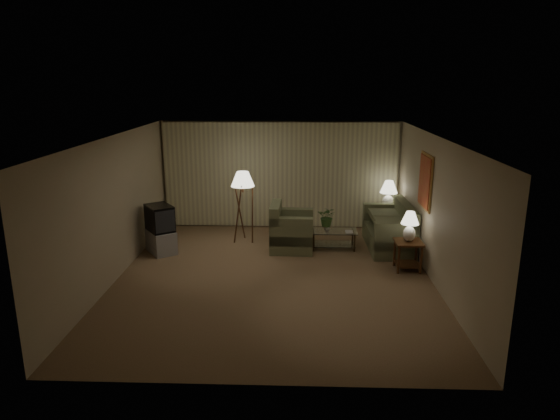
{
  "coord_description": "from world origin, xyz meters",
  "views": [
    {
      "loc": [
        0.44,
        -8.97,
        3.73
      ],
      "look_at": [
        0.1,
        0.6,
        1.19
      ],
      "focal_mm": 32.0,
      "sensor_mm": 36.0,
      "label": 1
    }
  ],
  "objects_px": {
    "coffee_table": "(334,237)",
    "ottoman": "(293,233)",
    "tv_cabinet": "(161,241)",
    "crt_tv": "(160,218)",
    "table_lamp_far": "(389,193)",
    "sofa": "(389,230)",
    "armchair": "(292,231)",
    "floor_lamp": "(243,205)",
    "vase": "(327,228)",
    "side_table_near": "(408,250)",
    "side_table_far": "(387,218)",
    "table_lamp_near": "(410,224)"
  },
  "relations": [
    {
      "from": "side_table_far",
      "to": "side_table_near",
      "type": "bearing_deg",
      "value": -90.0
    },
    {
      "from": "table_lamp_near",
      "to": "floor_lamp",
      "type": "height_order",
      "value": "floor_lamp"
    },
    {
      "from": "table_lamp_near",
      "to": "tv_cabinet",
      "type": "distance_m",
      "value": 5.32
    },
    {
      "from": "side_table_far",
      "to": "ottoman",
      "type": "relative_size",
      "value": 1.01
    },
    {
      "from": "tv_cabinet",
      "to": "vase",
      "type": "distance_m",
      "value": 3.69
    },
    {
      "from": "table_lamp_near",
      "to": "vase",
      "type": "height_order",
      "value": "table_lamp_near"
    },
    {
      "from": "coffee_table",
      "to": "floor_lamp",
      "type": "xyz_separation_m",
      "value": [
        -2.08,
        0.43,
        0.6
      ]
    },
    {
      "from": "side_table_far",
      "to": "tv_cabinet",
      "type": "distance_m",
      "value": 5.43
    },
    {
      "from": "tv_cabinet",
      "to": "side_table_near",
      "type": "bearing_deg",
      "value": 45.37
    },
    {
      "from": "vase",
      "to": "tv_cabinet",
      "type": "bearing_deg",
      "value": -173.91
    },
    {
      "from": "coffee_table",
      "to": "ottoman",
      "type": "bearing_deg",
      "value": 153.54
    },
    {
      "from": "ottoman",
      "to": "vase",
      "type": "height_order",
      "value": "vase"
    },
    {
      "from": "armchair",
      "to": "tv_cabinet",
      "type": "bearing_deg",
      "value": 97.84
    },
    {
      "from": "armchair",
      "to": "ottoman",
      "type": "height_order",
      "value": "armchair"
    },
    {
      "from": "table_lamp_far",
      "to": "tv_cabinet",
      "type": "height_order",
      "value": "table_lamp_far"
    },
    {
      "from": "floor_lamp",
      "to": "vase",
      "type": "distance_m",
      "value": 2.01
    },
    {
      "from": "side_table_near",
      "to": "side_table_far",
      "type": "relative_size",
      "value": 1.0
    },
    {
      "from": "side_table_near",
      "to": "vase",
      "type": "distance_m",
      "value": 1.98
    },
    {
      "from": "side_table_near",
      "to": "tv_cabinet",
      "type": "xyz_separation_m",
      "value": [
        -5.2,
        0.86,
        -0.16
      ]
    },
    {
      "from": "table_lamp_far",
      "to": "crt_tv",
      "type": "distance_m",
      "value": 5.43
    },
    {
      "from": "armchair",
      "to": "ottoman",
      "type": "bearing_deg",
      "value": 0.7
    },
    {
      "from": "tv_cabinet",
      "to": "crt_tv",
      "type": "bearing_deg",
      "value": 0.0
    },
    {
      "from": "sofa",
      "to": "tv_cabinet",
      "type": "height_order",
      "value": "sofa"
    },
    {
      "from": "armchair",
      "to": "floor_lamp",
      "type": "relative_size",
      "value": 0.63
    },
    {
      "from": "sofa",
      "to": "side_table_far",
      "type": "height_order",
      "value": "sofa"
    },
    {
      "from": "armchair",
      "to": "floor_lamp",
      "type": "xyz_separation_m",
      "value": [
        -1.14,
        0.52,
        0.46
      ]
    },
    {
      "from": "table_lamp_near",
      "to": "floor_lamp",
      "type": "xyz_separation_m",
      "value": [
        -3.46,
        1.68,
        -0.09
      ]
    },
    {
      "from": "side_table_near",
      "to": "crt_tv",
      "type": "relative_size",
      "value": 0.74
    },
    {
      "from": "floor_lamp",
      "to": "vase",
      "type": "bearing_deg",
      "value": -12.68
    },
    {
      "from": "crt_tv",
      "to": "coffee_table",
      "type": "bearing_deg",
      "value": 60.6
    },
    {
      "from": "table_lamp_near",
      "to": "table_lamp_far",
      "type": "distance_m",
      "value": 2.41
    },
    {
      "from": "tv_cabinet",
      "to": "crt_tv",
      "type": "relative_size",
      "value": 1.09
    },
    {
      "from": "floor_lamp",
      "to": "vase",
      "type": "relative_size",
      "value": 12.29
    },
    {
      "from": "table_lamp_far",
      "to": "crt_tv",
      "type": "relative_size",
      "value": 0.9
    },
    {
      "from": "coffee_table",
      "to": "vase",
      "type": "distance_m",
      "value": 0.26
    },
    {
      "from": "vase",
      "to": "armchair",
      "type": "bearing_deg",
      "value": -174.01
    },
    {
      "from": "sofa",
      "to": "floor_lamp",
      "type": "bearing_deg",
      "value": -96.66
    },
    {
      "from": "table_lamp_far",
      "to": "tv_cabinet",
      "type": "xyz_separation_m",
      "value": [
        -5.2,
        -1.55,
        -0.78
      ]
    },
    {
      "from": "table_lamp_far",
      "to": "crt_tv",
      "type": "height_order",
      "value": "table_lamp_far"
    },
    {
      "from": "table_lamp_far",
      "to": "side_table_far",
      "type": "bearing_deg",
      "value": 90.0
    },
    {
      "from": "armchair",
      "to": "coffee_table",
      "type": "xyz_separation_m",
      "value": [
        0.94,
        0.08,
        -0.14
      ]
    },
    {
      "from": "table_lamp_far",
      "to": "sofa",
      "type": "bearing_deg",
      "value": -98.07
    },
    {
      "from": "side_table_near",
      "to": "tv_cabinet",
      "type": "relative_size",
      "value": 0.68
    },
    {
      "from": "tv_cabinet",
      "to": "side_table_far",
      "type": "bearing_deg",
      "value": 71.34
    },
    {
      "from": "ottoman",
      "to": "table_lamp_far",
      "type": "bearing_deg",
      "value": 16.73
    },
    {
      "from": "coffee_table",
      "to": "crt_tv",
      "type": "distance_m",
      "value": 3.86
    },
    {
      "from": "crt_tv",
      "to": "ottoman",
      "type": "xyz_separation_m",
      "value": [
        2.88,
        0.85,
        -0.58
      ]
    },
    {
      "from": "side_table_near",
      "to": "crt_tv",
      "type": "height_order",
      "value": "crt_tv"
    },
    {
      "from": "table_lamp_far",
      "to": "coffee_table",
      "type": "distance_m",
      "value": 1.96
    },
    {
      "from": "ottoman",
      "to": "table_lamp_near",
      "type": "bearing_deg",
      "value": -36.46
    }
  ]
}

